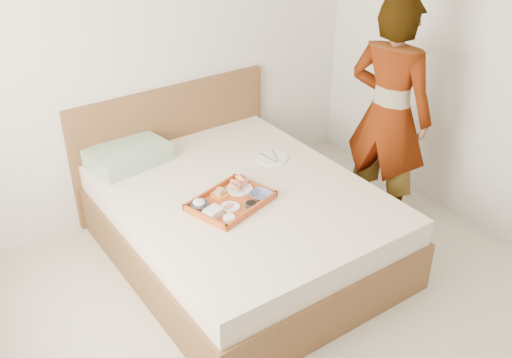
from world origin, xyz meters
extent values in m
cube|color=beige|center=(0.00, 0.00, 0.00)|extent=(3.50, 4.00, 0.01)
cube|color=silver|center=(0.00, 2.00, 1.30)|extent=(3.50, 0.01, 2.60)
cube|color=brown|center=(0.08, 1.00, 0.27)|extent=(1.65, 2.00, 0.53)
cube|color=brown|center=(0.08, 1.97, 0.47)|extent=(1.65, 0.06, 0.95)
cube|color=#8AAA89|center=(-0.38, 1.78, 0.60)|extent=(0.59, 0.45, 0.13)
cube|color=#AC4912|center=(-0.07, 0.90, 0.55)|extent=(0.59, 0.50, 0.05)
cylinder|color=white|center=(0.06, 1.00, 0.55)|extent=(0.22, 0.22, 0.01)
imported|color=navy|center=(0.12, 0.83, 0.56)|extent=(0.18, 0.18, 0.04)
cylinder|color=black|center=(0.01, 0.78, 0.56)|extent=(0.09, 0.09, 0.03)
cylinder|color=white|center=(-0.11, 0.85, 0.55)|extent=(0.16, 0.16, 0.01)
cylinder|color=orange|center=(-0.08, 1.02, 0.55)|extent=(0.15, 0.15, 0.01)
imported|color=navy|center=(-0.26, 0.96, 0.56)|extent=(0.14, 0.14, 0.03)
cube|color=silver|center=(-0.24, 0.84, 0.57)|extent=(0.13, 0.11, 0.05)
cylinder|color=white|center=(-0.19, 0.73, 0.56)|extent=(0.09, 0.09, 0.03)
cylinder|color=white|center=(0.51, 1.25, 0.54)|extent=(0.29, 0.29, 0.01)
imported|color=#EFE3D0|center=(1.20, 0.79, 0.86)|extent=(0.57, 0.72, 1.73)
camera|label=1|loc=(-1.72, -1.76, 2.55)|focal=40.69mm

